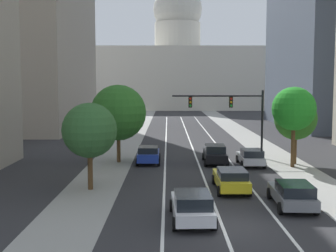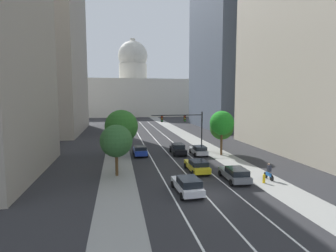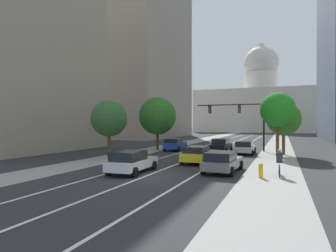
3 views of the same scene
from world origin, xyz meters
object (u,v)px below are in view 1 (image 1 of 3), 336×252
at_px(car_yellow, 231,179).
at_px(car_white, 192,206).
at_px(street_tree_far_right, 294,109).
at_px(car_silver, 251,157).
at_px(capitol_building, 178,70).
at_px(traffic_signal_mast, 233,109).
at_px(car_blue, 149,154).
at_px(car_gray, 293,194).
at_px(street_tree_mid_right, 296,119).
at_px(street_tree_near_left, 90,130).
at_px(car_black, 215,154).
at_px(street_tree_mid_left, 118,113).

height_order(car_yellow, car_white, car_white).
bearing_deg(car_white, street_tree_far_right, -33.90).
xyz_separation_m(car_silver, car_white, (-5.58, -14.79, 0.04)).
bearing_deg(car_yellow, capitol_building, 0.81).
bearing_deg(traffic_signal_mast, car_blue, -159.37).
height_order(car_blue, car_white, car_white).
bearing_deg(car_gray, street_tree_mid_right, -13.47).
bearing_deg(capitol_building, street_tree_near_left, -94.53).
xyz_separation_m(traffic_signal_mast, street_tree_far_right, (4.24, -4.40, 0.27)).
distance_m(street_tree_mid_right, street_tree_far_right, 1.79).
xyz_separation_m(car_yellow, street_tree_mid_right, (6.64, 9.44, 3.04)).
bearing_deg(street_tree_near_left, capitol_building, 85.47).
distance_m(car_black, street_tree_mid_left, 8.87).
bearing_deg(car_yellow, car_white, 156.25).
bearing_deg(street_tree_near_left, street_tree_mid_left, 85.91).
height_order(capitol_building, street_tree_mid_right, capitol_building).
xyz_separation_m(car_yellow, street_tree_far_right, (6.07, 8.00, 3.93)).
xyz_separation_m(car_white, traffic_signal_mast, (4.62, 18.74, 3.62)).
relative_size(car_white, street_tree_mid_left, 0.70).
distance_m(car_gray, car_blue, 15.84).
height_order(capitol_building, car_yellow, capitol_building).
relative_size(car_white, street_tree_mid_right, 0.83).
bearing_deg(car_silver, car_gray, -179.48).
relative_size(car_silver, traffic_signal_mast, 0.50).
bearing_deg(street_tree_mid_right, car_black, 177.95).
relative_size(street_tree_mid_right, street_tree_far_right, 0.86).
bearing_deg(street_tree_far_right, car_yellow, -127.21).
distance_m(car_yellow, car_blue, 11.11).
height_order(car_blue, street_tree_near_left, street_tree_near_left).
height_order(car_gray, car_blue, car_blue).
bearing_deg(car_yellow, street_tree_far_right, -37.24).
height_order(car_yellow, car_gray, car_gray).
bearing_deg(car_white, car_silver, -22.88).
relative_size(car_black, street_tree_far_right, 0.71).
height_order(car_white, traffic_signal_mast, traffic_signal_mast).
bearing_deg(street_tree_mid_left, street_tree_mid_right, -3.02).
xyz_separation_m(car_blue, street_tree_mid_left, (-2.57, 0.62, 3.46)).
bearing_deg(street_tree_mid_left, capitol_building, 85.42).
xyz_separation_m(car_blue, car_silver, (8.39, -1.16, -0.03)).
height_order(capitol_building, street_tree_far_right, capitol_building).
bearing_deg(car_black, car_silver, -112.49).
distance_m(street_tree_mid_left, street_tree_far_right, 14.42).
bearing_deg(street_tree_mid_right, car_silver, -165.38).
bearing_deg(car_silver, traffic_signal_mast, 14.29).
xyz_separation_m(capitol_building, traffic_signal_mast, (3.23, -82.27, -6.09)).
bearing_deg(car_silver, street_tree_mid_left, 81.31).
xyz_separation_m(capitol_building, street_tree_near_left, (-7.48, -94.36, -6.73)).
relative_size(car_yellow, street_tree_mid_left, 0.72).
bearing_deg(street_tree_far_right, street_tree_mid_left, 171.11).
relative_size(capitol_building, street_tree_mid_left, 7.27).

